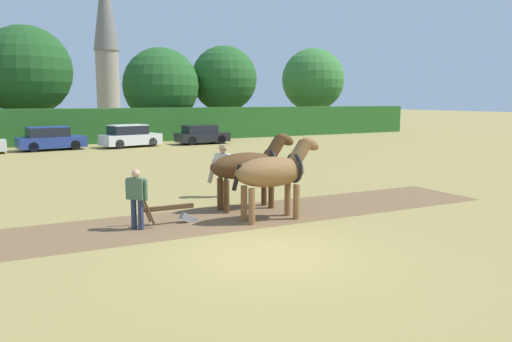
{
  "coord_description": "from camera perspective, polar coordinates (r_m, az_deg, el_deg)",
  "views": [
    {
      "loc": [
        -5.16,
        -8.9,
        3.28
      ],
      "look_at": [
        2.17,
        4.41,
        1.1
      ],
      "focal_mm": 35.0,
      "sensor_mm": 36.0,
      "label": 1
    }
  ],
  "objects": [
    {
      "name": "plow",
      "position": [
        13.46,
        -9.43,
        -4.66
      ],
      "size": [
        1.61,
        0.47,
        1.13
      ],
      "rotation": [
        0.0,
        0.0,
        -0.03
      ],
      "color": "#4C331E",
      "rests_on": "ground"
    },
    {
      "name": "tree_far_right",
      "position": [
        54.47,
        6.54,
        10.31
      ],
      "size": [
        6.65,
        6.65,
        8.71
      ],
      "color": "brown",
      "rests_on": "ground"
    },
    {
      "name": "tree_center_right",
      "position": [
        45.98,
        -10.8,
        9.55
      ],
      "size": [
        6.75,
        6.75,
        7.9
      ],
      "color": "brown",
      "rests_on": "ground"
    },
    {
      "name": "farmer_at_plow",
      "position": [
        12.97,
        -13.48,
        -2.72
      ],
      "size": [
        0.45,
        0.5,
        1.54
      ],
      "rotation": [
        0.0,
        0.0,
        0.73
      ],
      "color": "#28334C",
      "rests_on": "ground"
    },
    {
      "name": "parked_car_center_right",
      "position": [
        35.89,
        -14.22,
        3.86
      ],
      "size": [
        4.3,
        2.57,
        1.56
      ],
      "rotation": [
        0.0,
        0.0,
        0.2
      ],
      "color": "silver",
      "rests_on": "ground"
    },
    {
      "name": "draft_horse_lead_left",
      "position": [
        13.6,
        2.09,
        -0.11
      ],
      "size": [
        2.77,
        0.94,
        2.32
      ],
      "rotation": [
        0.0,
        0.0,
        -0.03
      ],
      "color": "brown",
      "rests_on": "ground"
    },
    {
      "name": "tree_right",
      "position": [
        48.78,
        -3.67,
        10.44
      ],
      "size": [
        6.3,
        6.3,
        8.4
      ],
      "color": "brown",
      "rests_on": "ground"
    },
    {
      "name": "draft_horse_lead_right",
      "position": [
        14.96,
        -0.76,
        0.59
      ],
      "size": [
        2.94,
        0.92,
        2.33
      ],
      "rotation": [
        0.0,
        0.0,
        -0.03
      ],
      "color": "#513319",
      "rests_on": "ground"
    },
    {
      "name": "plowed_furrow_strip",
      "position": [
        13.35,
        -12.29,
        -6.24
      ],
      "size": [
        21.53,
        3.67,
        0.01
      ],
      "primitive_type": "cube",
      "rotation": [
        0.0,
        0.0,
        -0.03
      ],
      "color": "brown",
      "rests_on": "ground"
    },
    {
      "name": "parked_car_right",
      "position": [
        37.51,
        -6.24,
        4.14
      ],
      "size": [
        3.91,
        1.83,
        1.41
      ],
      "rotation": [
        0.0,
        0.0,
        0.03
      ],
      "color": "black",
      "rests_on": "ground"
    },
    {
      "name": "farmer_beside_team",
      "position": [
        16.89,
        -3.78,
        0.55
      ],
      "size": [
        0.45,
        0.59,
        1.77
      ],
      "rotation": [
        0.0,
        0.0,
        0.59
      ],
      "color": "#38332D",
      "rests_on": "ground"
    },
    {
      "name": "ground_plane",
      "position": [
        10.8,
        1.21,
        -9.52
      ],
      "size": [
        240.0,
        240.0,
        0.0
      ],
      "primitive_type": "plane",
      "color": "#998447"
    },
    {
      "name": "parked_car_center",
      "position": [
        35.3,
        -22.44,
        3.41
      ],
      "size": [
        4.31,
        2.21,
        1.54
      ],
      "rotation": [
        0.0,
        0.0,
        0.11
      ],
      "color": "navy",
      "rests_on": "ground"
    },
    {
      "name": "hedgerow",
      "position": [
        39.44,
        -21.37,
        4.74
      ],
      "size": [
        65.99,
        1.65,
        2.63
      ],
      "primitive_type": "cube",
      "color": "#286023",
      "rests_on": "ground"
    },
    {
      "name": "church_spire",
      "position": [
        72.53,
        -16.76,
        14.3
      ],
      "size": [
        3.38,
        3.38,
        21.92
      ],
      "color": "gray",
      "rests_on": "ground"
    },
    {
      "name": "tree_center",
      "position": [
        43.99,
        -24.78,
        10.36
      ],
      "size": [
        7.06,
        7.06,
        9.08
      ],
      "color": "#4C3823",
      "rests_on": "ground"
    }
  ]
}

